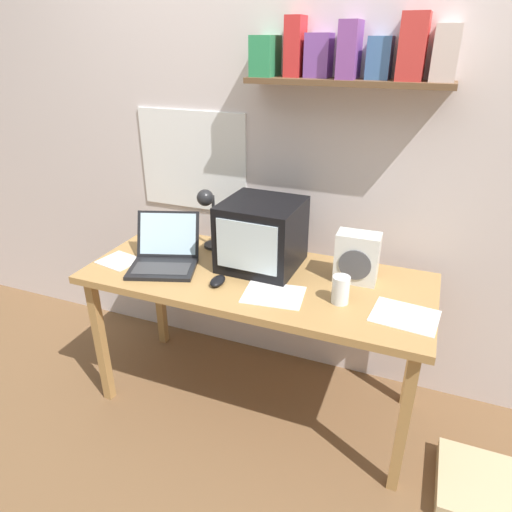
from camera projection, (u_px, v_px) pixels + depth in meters
ground_plane at (256, 399)px, 2.45m from camera, size 12.00×12.00×0.00m
back_wall at (291, 137)px, 2.27m from camera, size 5.60×0.24×2.60m
corner_desk at (256, 288)px, 2.16m from camera, size 1.61×0.67×0.75m
crt_monitor at (262, 234)px, 2.16m from camera, size 0.36×0.37×0.32m
laptop at (165, 253)px, 2.21m from camera, size 0.40×0.40×0.23m
desk_lamp at (208, 211)px, 2.31m from camera, size 0.12×0.15×0.32m
juice_glass at (340, 291)px, 1.89m from camera, size 0.07×0.07×0.12m
space_heater at (357, 258)px, 2.04m from camera, size 0.19×0.12×0.23m
computer_mouse at (218, 281)px, 2.05m from camera, size 0.06×0.11×0.03m
loose_paper_near_laptop at (405, 316)px, 1.81m from camera, size 0.27×0.23×0.00m
open_notebook at (119, 261)px, 2.26m from camera, size 0.21×0.19×0.00m
printed_handout at (171, 244)px, 2.45m from camera, size 0.25×0.21×0.00m
loose_paper_near_monitor at (274, 295)px, 1.96m from camera, size 0.28×0.23×0.00m
floor_cushion at (484, 490)px, 1.92m from camera, size 0.37×0.37×0.08m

